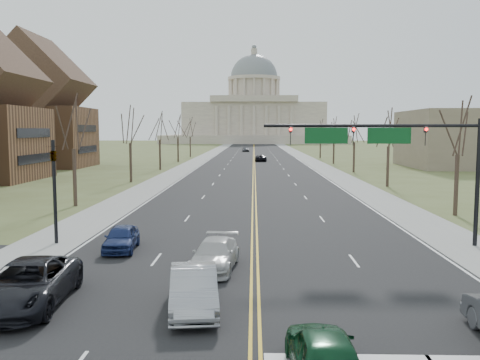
# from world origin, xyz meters

# --- Properties ---
(ground) EXTENTS (600.00, 600.00, 0.00)m
(ground) POSITION_xyz_m (0.00, 0.00, 0.00)
(ground) COLOR #50582C
(ground) RESTS_ON ground
(road) EXTENTS (20.00, 380.00, 0.01)m
(road) POSITION_xyz_m (0.00, 110.00, 0.01)
(road) COLOR black
(road) RESTS_ON ground
(cross_road) EXTENTS (120.00, 14.00, 0.01)m
(cross_road) POSITION_xyz_m (0.00, 6.00, 0.01)
(cross_road) COLOR black
(cross_road) RESTS_ON ground
(sidewalk_left) EXTENTS (4.00, 380.00, 0.03)m
(sidewalk_left) POSITION_xyz_m (-12.00, 110.00, 0.01)
(sidewalk_left) COLOR gray
(sidewalk_left) RESTS_ON ground
(sidewalk_right) EXTENTS (4.00, 380.00, 0.03)m
(sidewalk_right) POSITION_xyz_m (12.00, 110.00, 0.01)
(sidewalk_right) COLOR gray
(sidewalk_right) RESTS_ON ground
(center_line) EXTENTS (0.42, 380.00, 0.01)m
(center_line) POSITION_xyz_m (0.00, 110.00, 0.01)
(center_line) COLOR gold
(center_line) RESTS_ON road
(edge_line_left) EXTENTS (0.15, 380.00, 0.01)m
(edge_line_left) POSITION_xyz_m (-9.80, 110.00, 0.01)
(edge_line_left) COLOR silver
(edge_line_left) RESTS_ON road
(edge_line_right) EXTENTS (0.15, 380.00, 0.01)m
(edge_line_right) POSITION_xyz_m (9.80, 110.00, 0.01)
(edge_line_right) COLOR silver
(edge_line_right) RESTS_ON road
(stop_bar) EXTENTS (9.50, 0.50, 0.01)m
(stop_bar) POSITION_xyz_m (5.00, -1.00, 0.01)
(stop_bar) COLOR silver
(stop_bar) RESTS_ON road
(capitol) EXTENTS (90.00, 60.00, 50.00)m
(capitol) POSITION_xyz_m (0.00, 249.91, 14.20)
(capitol) COLOR beige
(capitol) RESTS_ON ground
(signal_mast) EXTENTS (12.12, 0.44, 7.20)m
(signal_mast) POSITION_xyz_m (7.45, 13.50, 5.76)
(signal_mast) COLOR black
(signal_mast) RESTS_ON ground
(signal_left) EXTENTS (0.32, 0.36, 6.00)m
(signal_left) POSITION_xyz_m (-11.50, 13.50, 3.71)
(signal_left) COLOR black
(signal_left) RESTS_ON ground
(tree_r_0) EXTENTS (3.74, 3.74, 8.50)m
(tree_r_0) POSITION_xyz_m (15.50, 24.00, 6.55)
(tree_r_0) COLOR #34271F
(tree_r_0) RESTS_ON ground
(tree_l_0) EXTENTS (3.96, 3.96, 9.00)m
(tree_l_0) POSITION_xyz_m (-15.50, 28.00, 6.94)
(tree_l_0) COLOR #34271F
(tree_l_0) RESTS_ON ground
(tree_r_1) EXTENTS (3.74, 3.74, 8.50)m
(tree_r_1) POSITION_xyz_m (15.50, 44.00, 6.55)
(tree_r_1) COLOR #34271F
(tree_r_1) RESTS_ON ground
(tree_l_1) EXTENTS (3.96, 3.96, 9.00)m
(tree_l_1) POSITION_xyz_m (-15.50, 48.00, 6.94)
(tree_l_1) COLOR #34271F
(tree_l_1) RESTS_ON ground
(tree_r_2) EXTENTS (3.74, 3.74, 8.50)m
(tree_r_2) POSITION_xyz_m (15.50, 64.00, 6.55)
(tree_r_2) COLOR #34271F
(tree_r_2) RESTS_ON ground
(tree_l_2) EXTENTS (3.96, 3.96, 9.00)m
(tree_l_2) POSITION_xyz_m (-15.50, 68.00, 6.94)
(tree_l_2) COLOR #34271F
(tree_l_2) RESTS_ON ground
(tree_r_3) EXTENTS (3.74, 3.74, 8.50)m
(tree_r_3) POSITION_xyz_m (15.50, 84.00, 6.55)
(tree_r_3) COLOR #34271F
(tree_r_3) RESTS_ON ground
(tree_l_3) EXTENTS (3.96, 3.96, 9.00)m
(tree_l_3) POSITION_xyz_m (-15.50, 88.00, 6.94)
(tree_l_3) COLOR #34271F
(tree_l_3) RESTS_ON ground
(tree_r_4) EXTENTS (3.74, 3.74, 8.50)m
(tree_r_4) POSITION_xyz_m (15.50, 104.00, 6.55)
(tree_r_4) COLOR #34271F
(tree_r_4) RESTS_ON ground
(tree_l_4) EXTENTS (3.96, 3.96, 9.00)m
(tree_l_4) POSITION_xyz_m (-15.50, 108.00, 6.94)
(tree_l_4) COLOR #34271F
(tree_l_4) RESTS_ON ground
(bldg_left_far) EXTENTS (17.10, 14.28, 23.25)m
(bldg_left_far) POSITION_xyz_m (-38.00, 74.00, 9.54)
(bldg_left_far) COLOR brown
(bldg_left_far) RESTS_ON ground
(bldg_right_mass) EXTENTS (25.00, 20.00, 10.00)m
(bldg_right_mass) POSITION_xyz_m (40.00, 76.00, 5.00)
(bldg_right_mass) COLOR #776855
(bldg_right_mass) RESTS_ON ground
(car_nb_inner_lead) EXTENTS (1.89, 4.45, 1.50)m
(car_nb_inner_lead) POSITION_xyz_m (1.78, -2.38, 0.76)
(car_nb_inner_lead) COLOR #0D3B1F
(car_nb_inner_lead) RESTS_ON road
(car_sb_inner_lead) EXTENTS (2.25, 4.95, 1.57)m
(car_sb_inner_lead) POSITION_xyz_m (-2.23, 2.79, 0.80)
(car_sb_inner_lead) COLOR #93959B
(car_sb_inner_lead) RESTS_ON road
(car_sb_outer_lead) EXTENTS (3.18, 6.21, 1.68)m
(car_sb_outer_lead) POSITION_xyz_m (-8.49, 3.07, 0.85)
(car_sb_outer_lead) COLOR black
(car_sb_outer_lead) RESTS_ON road
(car_sb_inner_second) EXTENTS (2.40, 4.95, 1.39)m
(car_sb_inner_second) POSITION_xyz_m (-1.89, 8.30, 0.71)
(car_sb_inner_second) COLOR #B4B4B4
(car_sb_inner_second) RESTS_ON road
(car_sb_outer_second) EXTENTS (1.94, 4.15, 1.37)m
(car_sb_outer_second) POSITION_xyz_m (-7.28, 11.93, 0.70)
(car_sb_outer_second) COLOR navy
(car_sb_outer_second) RESTS_ON road
(car_far_nb) EXTENTS (2.46, 5.10, 1.40)m
(car_far_nb) POSITION_xyz_m (1.39, 91.23, 0.71)
(car_far_nb) COLOR black
(car_far_nb) RESTS_ON road
(car_far_sb) EXTENTS (2.30, 4.69, 1.54)m
(car_far_sb) POSITION_xyz_m (-2.48, 137.77, 0.78)
(car_far_sb) COLOR #515359
(car_far_sb) RESTS_ON road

